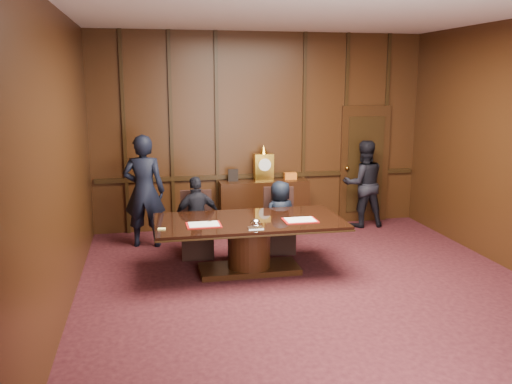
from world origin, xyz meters
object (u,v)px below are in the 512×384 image
(witness_left, at_px, (144,191))
(witness_right, at_px, (363,184))
(signatory_right, at_px, (280,217))
(conference_table, at_px, (249,237))
(sideboard, at_px, (264,203))
(signatory_left, at_px, (197,217))

(witness_left, distance_m, witness_right, 3.97)
(witness_left, bearing_deg, signatory_right, 169.94)
(witness_left, bearing_deg, conference_table, 142.38)
(witness_left, bearing_deg, sideboard, -154.00)
(signatory_left, bearing_deg, witness_right, -169.27)
(conference_table, bearing_deg, signatory_left, 129.09)
(witness_right, bearing_deg, witness_left, 9.20)
(signatory_right, distance_m, witness_right, 2.23)
(witness_left, relative_size, witness_right, 1.15)
(signatory_right, xyz_separation_m, witness_left, (-2.07, 0.75, 0.34))
(signatory_right, distance_m, witness_left, 2.23)
(conference_table, bearing_deg, sideboard, 72.57)
(conference_table, bearing_deg, signatory_right, 50.91)
(witness_left, bearing_deg, witness_right, -163.70)
(signatory_left, height_order, witness_left, witness_left)
(sideboard, xyz_separation_m, signatory_right, (-0.03, -1.36, 0.08))
(conference_table, relative_size, witness_left, 1.43)
(sideboard, relative_size, conference_table, 0.61)
(signatory_left, height_order, witness_right, witness_right)
(signatory_right, xyz_separation_m, witness_right, (1.87, 1.20, 0.23))
(sideboard, distance_m, witness_right, 1.87)
(signatory_right, bearing_deg, witness_left, -36.48)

